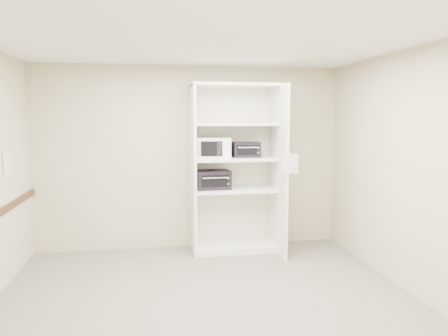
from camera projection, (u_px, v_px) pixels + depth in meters
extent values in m
cube|color=slate|center=(207.00, 299.00, 4.69)|extent=(4.50, 4.00, 0.01)
cube|color=white|center=(206.00, 42.00, 4.38)|extent=(4.50, 4.00, 0.01)
cube|color=#B9B18C|center=(190.00, 158.00, 6.49)|extent=(4.50, 0.02, 2.70)
cube|color=#B9B18C|center=(248.00, 219.00, 2.57)|extent=(4.50, 0.02, 2.70)
cube|color=#B9B18C|center=(405.00, 171.00, 4.89)|extent=(0.02, 4.00, 2.70)
cube|color=white|center=(193.00, 170.00, 6.20)|extent=(0.04, 0.60, 2.40)
cube|color=white|center=(278.00, 170.00, 6.25)|extent=(0.04, 0.90, 2.40)
cube|color=white|center=(231.00, 167.00, 6.59)|extent=(1.24, 0.02, 2.40)
cube|color=white|center=(234.00, 246.00, 6.45)|extent=(1.16, 0.56, 0.10)
cube|color=white|center=(235.00, 190.00, 6.35)|extent=(1.16, 0.56, 0.04)
cube|color=white|center=(235.00, 159.00, 6.30)|extent=(1.16, 0.56, 0.04)
cube|color=white|center=(235.00, 124.00, 6.24)|extent=(1.16, 0.56, 0.04)
cube|color=white|center=(235.00, 85.00, 6.18)|extent=(1.24, 0.60, 0.04)
cube|color=white|center=(214.00, 148.00, 6.22)|extent=(0.53, 0.43, 0.29)
cube|color=black|center=(246.00, 150.00, 6.35)|extent=(0.39, 0.30, 0.22)
cube|color=black|center=(213.00, 180.00, 6.30)|extent=(0.50, 0.39, 0.27)
cube|color=white|center=(291.00, 164.00, 5.79)|extent=(0.20, 0.01, 0.26)
cube|color=white|center=(6.00, 163.00, 5.09)|extent=(0.01, 0.20, 0.27)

